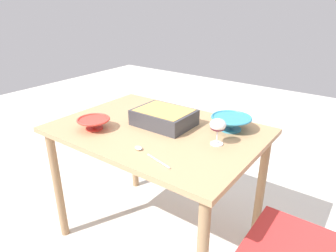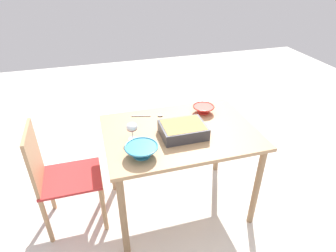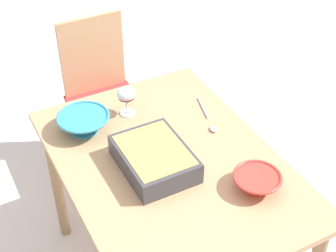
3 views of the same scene
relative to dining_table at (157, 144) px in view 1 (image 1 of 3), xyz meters
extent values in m
plane|color=beige|center=(0.00, 0.00, -0.67)|extent=(8.00, 8.00, 0.00)
cube|color=tan|center=(0.00, 0.00, 0.09)|extent=(1.14, 0.81, 0.03)
cylinder|color=#93704E|center=(-0.51, -0.35, -0.30)|extent=(0.05, 0.05, 0.74)
cylinder|color=#93704E|center=(-0.51, 0.35, -0.30)|extent=(0.05, 0.05, 0.74)
cylinder|color=#93704E|center=(0.51, 0.35, -0.30)|extent=(0.05, 0.05, 0.74)
cube|color=#B22D2D|center=(0.85, -0.08, -0.23)|extent=(0.45, 0.38, 0.02)
cylinder|color=tan|center=(0.64, 0.10, -0.45)|extent=(0.04, 0.04, 0.43)
cylinder|color=white|center=(0.36, 0.02, 0.10)|extent=(0.06, 0.06, 0.01)
cylinder|color=white|center=(0.36, 0.02, 0.14)|extent=(0.01, 0.01, 0.07)
ellipsoid|color=white|center=(0.36, 0.02, 0.21)|extent=(0.08, 0.08, 0.06)
ellipsoid|color=#4C0A19|center=(0.36, 0.02, 0.19)|extent=(0.07, 0.07, 0.02)
cube|color=#38383D|center=(0.00, 0.07, 0.15)|extent=(0.32, 0.25, 0.09)
cube|color=tan|center=(0.00, 0.07, 0.18)|extent=(0.29, 0.22, 0.02)
cylinder|color=teal|center=(0.34, 0.23, 0.11)|extent=(0.12, 0.12, 0.01)
cone|color=teal|center=(0.34, 0.23, 0.14)|extent=(0.21, 0.21, 0.06)
torus|color=teal|center=(0.34, 0.23, 0.17)|extent=(0.22, 0.22, 0.01)
cylinder|color=red|center=(-0.27, -0.21, 0.11)|extent=(0.09, 0.09, 0.01)
cone|color=red|center=(-0.27, -0.21, 0.13)|extent=(0.17, 0.17, 0.05)
torus|color=red|center=(-0.27, -0.21, 0.16)|extent=(0.18, 0.18, 0.01)
cylinder|color=silver|center=(0.24, -0.29, 0.11)|extent=(0.15, 0.05, 0.01)
ellipsoid|color=silver|center=(0.09, -0.25, 0.11)|extent=(0.05, 0.04, 0.01)
camera|label=1|loc=(0.97, -1.21, 0.77)|focal=32.23mm
camera|label=2|loc=(0.59, 1.73, 1.25)|focal=30.62mm
camera|label=3|loc=(-1.30, 0.69, 1.45)|focal=54.48mm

